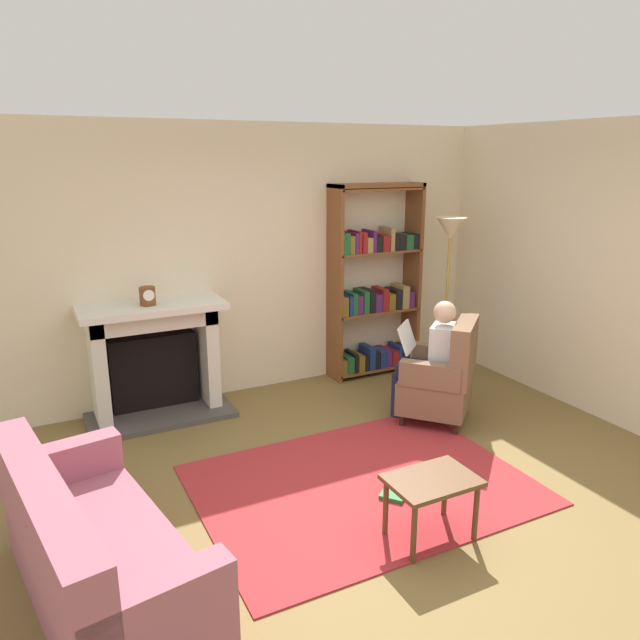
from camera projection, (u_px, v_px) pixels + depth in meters
The scene contains 13 objects.
ground at pixel (384, 506), 4.19m from camera, with size 14.00×14.00×0.00m, color brown.
back_wall at pixel (251, 261), 6.03m from camera, with size 5.60×0.10×2.70m, color beige.
side_wall_right at pixel (541, 260), 6.06m from camera, with size 0.10×5.20×2.70m, color beige.
area_rug at pixel (362, 485), 4.45m from camera, with size 2.40×1.80×0.01m, color #A42A2D.
fireplace at pixel (154, 356), 5.55m from camera, with size 1.32×0.64×1.09m.
mantel_clock at pixel (148, 296), 5.29m from camera, with size 0.14×0.14×0.17m.
bookshelf at pixel (375, 288), 6.52m from camera, with size 1.03×0.32×2.10m.
armchair_reading at pixel (443, 377), 5.43m from camera, with size 0.89×0.89×0.97m.
seated_reader at pixel (431, 356), 5.42m from camera, with size 0.58×0.59×1.14m.
sofa_floral at pixel (94, 557), 3.16m from camera, with size 1.00×1.80×0.85m.
side_table at pixel (432, 488), 3.75m from camera, with size 0.56×0.39×0.43m.
scattered_books at pixel (402, 486), 4.39m from camera, with size 0.51×0.35×0.03m.
floor_lamp at pixel (450, 243), 6.19m from camera, with size 0.32×0.32×1.77m.
Camera 1 is at (-2.06, -3.09, 2.38)m, focal length 33.41 mm.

